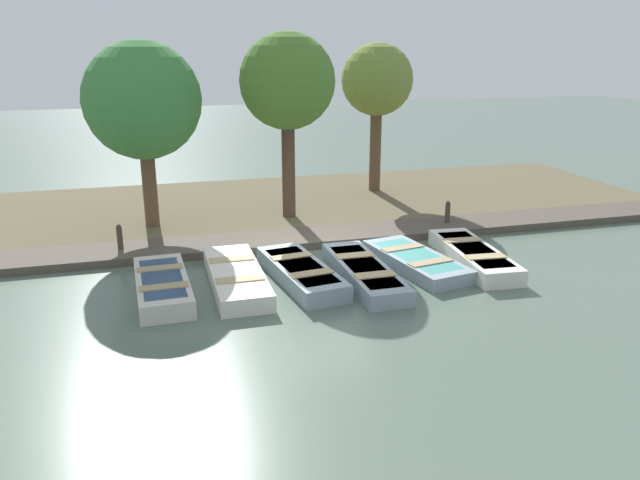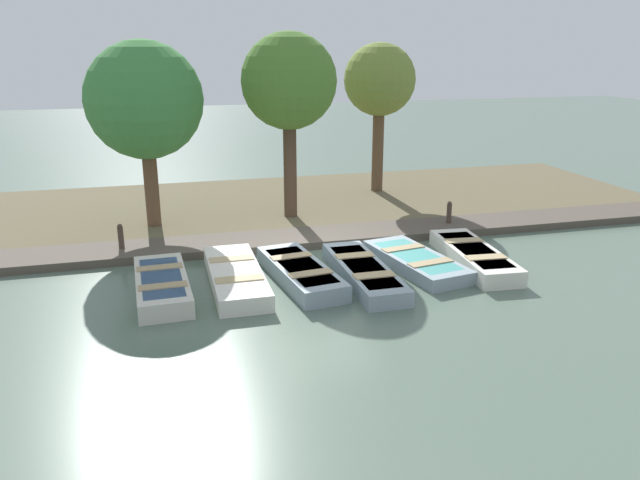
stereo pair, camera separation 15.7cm
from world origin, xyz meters
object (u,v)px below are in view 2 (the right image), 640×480
(rowboat_1, at_px, (236,276))
(park_tree_far_left, at_px, (144,101))
(rowboat_4, at_px, (416,261))
(mooring_post_far, at_px, (449,215))
(park_tree_left, at_px, (289,83))
(park_tree_center, at_px, (380,82))
(rowboat_0, at_px, (162,285))
(rowboat_5, at_px, (474,256))
(rowboat_3, at_px, (364,272))
(rowboat_2, at_px, (300,272))
(mooring_post_near, at_px, (121,240))

(rowboat_1, distance_m, park_tree_far_left, 5.99)
(rowboat_4, xyz_separation_m, mooring_post_far, (-2.64, 2.11, 0.25))
(park_tree_far_left, bearing_deg, rowboat_1, 19.23)
(park_tree_far_left, height_order, park_tree_left, park_tree_left)
(rowboat_4, distance_m, park_tree_center, 8.15)
(rowboat_1, bearing_deg, park_tree_far_left, -160.66)
(rowboat_4, bearing_deg, park_tree_far_left, -138.96)
(rowboat_0, height_order, rowboat_4, rowboat_0)
(rowboat_0, xyz_separation_m, mooring_post_far, (-2.76, 7.85, 0.21))
(rowboat_1, xyz_separation_m, rowboat_4, (0.02, 4.18, -0.03))
(mooring_post_far, bearing_deg, rowboat_1, -67.39)
(mooring_post_far, distance_m, park_tree_left, 5.74)
(rowboat_4, height_order, rowboat_5, rowboat_5)
(rowboat_0, relative_size, mooring_post_far, 3.67)
(rowboat_5, distance_m, park_tree_center, 8.08)
(rowboat_0, relative_size, rowboat_3, 0.87)
(rowboat_0, xyz_separation_m, rowboat_2, (0.02, 2.95, -0.00))
(park_tree_center, bearing_deg, park_tree_far_left, -71.99)
(rowboat_5, height_order, park_tree_center, park_tree_center)
(rowboat_3, relative_size, park_tree_left, 0.65)
(mooring_post_near, bearing_deg, rowboat_5, 71.05)
(rowboat_1, distance_m, rowboat_2, 1.41)
(rowboat_4, height_order, park_tree_far_left, park_tree_far_left)
(rowboat_4, height_order, mooring_post_near, mooring_post_near)
(rowboat_3, height_order, park_tree_center, park_tree_center)
(mooring_post_near, relative_size, mooring_post_far, 1.00)
(rowboat_0, bearing_deg, rowboat_2, 87.49)
(rowboat_5, relative_size, park_tree_far_left, 0.67)
(rowboat_2, bearing_deg, rowboat_1, -104.04)
(rowboat_1, relative_size, mooring_post_near, 4.16)
(rowboat_0, height_order, park_tree_center, park_tree_center)
(rowboat_2, bearing_deg, rowboat_4, 84.99)
(rowboat_3, distance_m, park_tree_far_left, 7.54)
(rowboat_2, bearing_deg, mooring_post_near, -133.67)
(rowboat_0, relative_size, park_tree_far_left, 0.59)
(rowboat_4, bearing_deg, mooring_post_near, -121.74)
(rowboat_2, xyz_separation_m, rowboat_4, (-0.13, 2.78, -0.04))
(park_tree_center, bearing_deg, rowboat_3, -21.91)
(rowboat_0, height_order, rowboat_5, rowboat_0)
(rowboat_1, bearing_deg, rowboat_2, 83.83)
(rowboat_4, distance_m, rowboat_5, 1.42)
(rowboat_0, height_order, mooring_post_near, mooring_post_near)
(mooring_post_far, bearing_deg, rowboat_4, -38.65)
(rowboat_1, xyz_separation_m, rowboat_3, (0.44, 2.76, -0.01))
(mooring_post_far, distance_m, park_tree_center, 5.63)
(rowboat_2, height_order, rowboat_3, rowboat_2)
(rowboat_5, height_order, mooring_post_near, mooring_post_near)
(mooring_post_far, relative_size, park_tree_left, 0.15)
(park_tree_left, distance_m, park_tree_center, 4.35)
(rowboat_2, xyz_separation_m, mooring_post_far, (-2.78, 4.90, 0.21))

